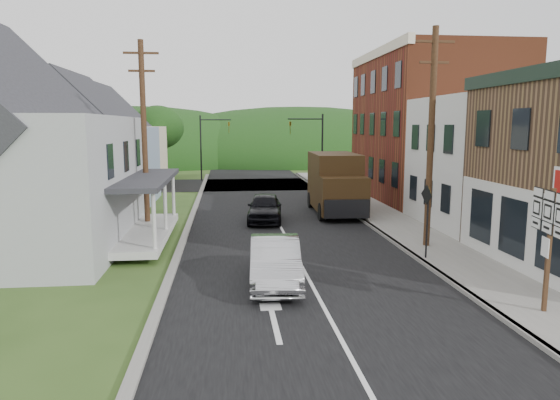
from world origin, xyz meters
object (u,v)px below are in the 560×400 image
object	(u,v)px
warning_sign	(427,211)
route_sign_cluster	(548,232)
dark_sedan	(265,208)
delivery_van	(336,184)
silver_sedan	(275,262)

from	to	relation	value
warning_sign	route_sign_cluster	bearing A→B (deg)	-88.44
route_sign_cluster	warning_sign	size ratio (longest dim) A/B	1.20
dark_sedan	warning_sign	distance (m)	10.20
route_sign_cluster	warning_sign	xyz separation A→B (m)	(-0.99, 5.63, -0.38)
dark_sedan	warning_sign	size ratio (longest dim) A/B	1.57
route_sign_cluster	dark_sedan	bearing A→B (deg)	124.90
warning_sign	delivery_van	bearing A→B (deg)	87.91
dark_sedan	silver_sedan	bearing A→B (deg)	-86.49
silver_sedan	route_sign_cluster	world-z (taller)	route_sign_cluster
dark_sedan	delivery_van	size ratio (longest dim) A/B	0.69
route_sign_cluster	warning_sign	world-z (taller)	route_sign_cluster
silver_sedan	warning_sign	xyz separation A→B (m)	(5.94, 2.10, 1.19)
delivery_van	route_sign_cluster	size ratio (longest dim) A/B	1.88
warning_sign	dark_sedan	bearing A→B (deg)	114.11
dark_sedan	warning_sign	xyz separation A→B (m)	(5.45, -8.53, 1.19)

